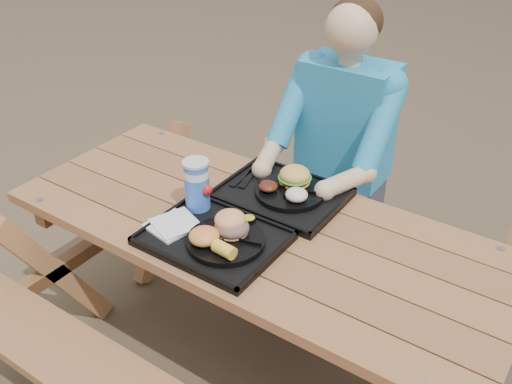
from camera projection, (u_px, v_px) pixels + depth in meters
The scene contains 18 objects.
ground at pixel (256, 368), 2.40m from camera, with size 60.00×60.00×0.00m, color #999999.
picnic_table at pixel (256, 302), 2.20m from camera, with size 1.80×1.49×0.75m, color #999999, non-canonical shape.
tray_near at pixel (214, 239), 1.91m from camera, with size 0.45×0.35×0.02m, color black.
tray_far at pixel (282, 195), 2.14m from camera, with size 0.45×0.35×0.02m, color black.
plate_near at pixel (226, 241), 1.87m from camera, with size 0.26×0.26×0.02m, color black.
plate_far at pixel (290, 192), 2.12m from camera, with size 0.26×0.26×0.02m, color black.
napkin_stack at pixel (171, 225), 1.95m from camera, with size 0.15×0.15×0.02m, color silver.
soda_cup at pixel (197, 186), 2.01m from camera, with size 0.09×0.09×0.18m, color blue.
condiment_bbq at pixel (235, 217), 1.98m from camera, with size 0.05×0.05×0.03m, color black.
condiment_mustard at pixel (249, 221), 1.95m from camera, with size 0.05×0.05×0.03m, color yellow.
sandwich at pixel (232, 219), 1.86m from camera, with size 0.11×0.11×0.11m, color #F09854, non-canonical shape.
mac_cheese at pixel (204, 236), 1.83m from camera, with size 0.10×0.10×0.05m, color #E9933D.
corn_cob at pixel (224, 250), 1.78m from camera, with size 0.07×0.07×0.04m, color yellow, non-canonical shape.
cutlery_far at pixel (248, 178), 2.22m from camera, with size 0.03×0.16×0.01m, color black.
burger at pixel (295, 171), 2.13m from camera, with size 0.12×0.12×0.11m, color gold, non-canonical shape.
baked_beans at pixel (268, 186), 2.11m from camera, with size 0.07×0.07×0.03m, color #4C1E0F.
potato_salad at pixel (297, 195), 2.04m from camera, with size 0.08×0.08×0.05m, color beige.
diner at pixel (340, 169), 2.54m from camera, with size 0.48×0.84×1.28m, color #1B92BE, non-canonical shape.
Camera 1 is at (0.92, -1.35, 1.91)m, focal length 40.00 mm.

